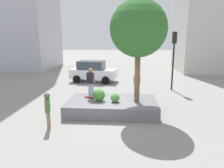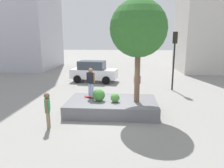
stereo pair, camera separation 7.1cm
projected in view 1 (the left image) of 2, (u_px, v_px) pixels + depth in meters
name	position (u px, v px, depth m)	size (l,w,h in m)	color
ground_plane	(110.00, 113.00, 11.26)	(120.00, 120.00, 0.00)	gray
planter_ledge	(112.00, 106.00, 11.38)	(4.77, 2.85, 0.66)	slate
plaza_tree	(138.00, 29.00, 10.27)	(2.83, 2.83, 5.16)	brown
boxwood_shrub	(115.00, 98.00, 10.96)	(0.47, 0.47, 0.47)	#4C8C3D
hedge_clump	(99.00, 95.00, 11.12)	(0.65, 0.65, 0.65)	#3D7A33
skateboard	(91.00, 97.00, 11.74)	(0.82, 0.49, 0.07)	#A51E1E
skateboarder	(91.00, 80.00, 11.53)	(0.50, 0.36, 1.62)	#8C9EB7
police_car	(93.00, 71.00, 19.11)	(4.29, 2.33, 1.91)	white
traffic_light_corner	(174.00, 51.00, 15.67)	(0.37, 0.37, 4.39)	black
passerby_with_bag	(48.00, 108.00, 9.17)	(0.29, 0.54, 1.63)	#847056
pedestrian_crossing	(137.00, 82.00, 15.01)	(0.51, 0.25, 1.53)	#8C9EB7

